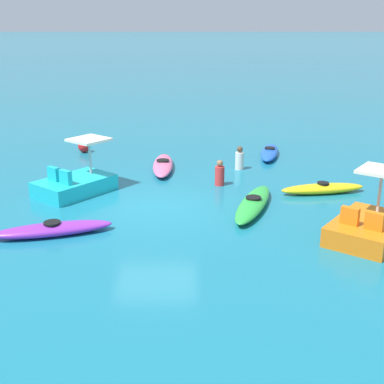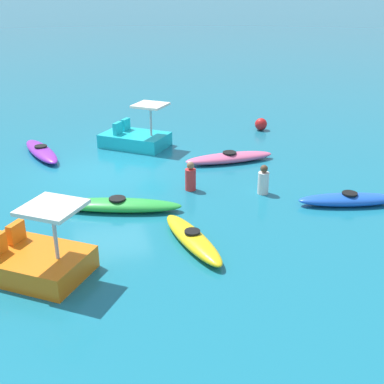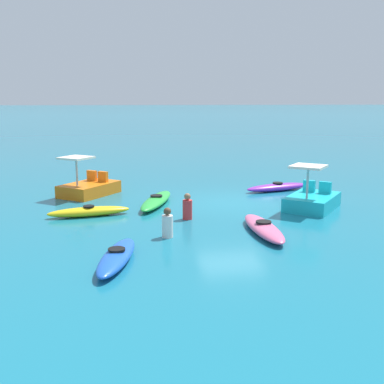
# 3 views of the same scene
# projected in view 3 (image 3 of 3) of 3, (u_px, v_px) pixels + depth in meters

# --- Properties ---
(ground_plane) EXTENTS (600.00, 600.00, 0.00)m
(ground_plane) POSITION_uv_depth(u_px,v_px,m) (232.00, 203.00, 17.92)
(ground_plane) COLOR #19728C
(kayak_blue) EXTENTS (2.91, 1.28, 0.37)m
(kayak_blue) POSITION_uv_depth(u_px,v_px,m) (117.00, 257.00, 11.29)
(kayak_blue) COLOR blue
(kayak_blue) RESTS_ON ground_plane
(kayak_pink) EXTENTS (3.14, 0.76, 0.37)m
(kayak_pink) POSITION_uv_depth(u_px,v_px,m) (263.00, 228.00, 13.81)
(kayak_pink) COLOR pink
(kayak_pink) RESTS_ON ground_plane
(kayak_purple) EXTENTS (1.48, 3.13, 0.37)m
(kayak_purple) POSITION_uv_depth(u_px,v_px,m) (278.00, 187.00, 20.20)
(kayak_purple) COLOR purple
(kayak_purple) RESTS_ON ground_plane
(kayak_green) EXTENTS (3.53, 1.80, 0.37)m
(kayak_green) POSITION_uv_depth(u_px,v_px,m) (156.00, 201.00, 17.53)
(kayak_green) COLOR green
(kayak_green) RESTS_ON ground_plane
(kayak_yellow) EXTENTS (1.02, 2.82, 0.37)m
(kayak_yellow) POSITION_uv_depth(u_px,v_px,m) (89.00, 211.00, 15.82)
(kayak_yellow) COLOR yellow
(kayak_yellow) RESTS_ON ground_plane
(pedal_boat_orange) EXTENTS (2.82, 2.64, 1.68)m
(pedal_boat_orange) POSITION_uv_depth(u_px,v_px,m) (89.00, 187.00, 19.24)
(pedal_boat_orange) COLOR orange
(pedal_boat_orange) RESTS_ON ground_plane
(pedal_boat_cyan) EXTENTS (2.81, 2.68, 1.68)m
(pedal_boat_cyan) POSITION_uv_depth(u_px,v_px,m) (312.00, 200.00, 16.86)
(pedal_boat_cyan) COLOR #19B7C6
(pedal_boat_cyan) RESTS_ON ground_plane
(person_near_shore) EXTENTS (0.45, 0.45, 0.88)m
(person_near_shore) POSITION_uv_depth(u_px,v_px,m) (167.00, 224.00, 13.35)
(person_near_shore) COLOR silver
(person_near_shore) RESTS_ON ground_plane
(person_by_kayaks) EXTENTS (0.36, 0.36, 0.88)m
(person_by_kayaks) POSITION_uv_depth(u_px,v_px,m) (187.00, 208.00, 15.38)
(person_by_kayaks) COLOR red
(person_by_kayaks) RESTS_ON ground_plane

